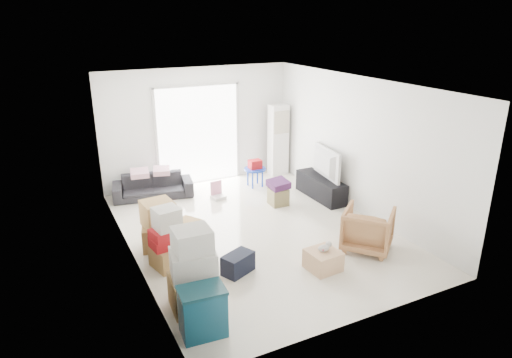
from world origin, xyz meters
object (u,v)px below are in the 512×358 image
object	(u,v)px
television	(321,174)
armchair	(368,227)
ac_tower	(278,140)
kids_table	(255,168)
sofa	(153,183)
wood_crate	(323,260)
tv_console	(321,187)
storage_bins	(203,311)
ottoman	(278,197)

from	to	relation	value
television	armchair	xyz separation A→B (m)	(-0.62, -2.30, -0.14)
ac_tower	kids_table	distance (m)	1.15
sofa	wood_crate	size ratio (longest dim) A/B	3.61
kids_table	ac_tower	bearing A→B (deg)	31.20
sofa	television	bearing A→B (deg)	-16.27
tv_console	sofa	bearing A→B (deg)	152.73
sofa	kids_table	size ratio (longest dim) A/B	2.67
tv_console	television	bearing A→B (deg)	0.00
storage_bins	tv_console	bearing A→B (deg)	38.89
television	ottoman	size ratio (longest dim) A/B	3.15
tv_console	kids_table	size ratio (longest dim) A/B	2.19
sofa	storage_bins	world-z (taller)	sofa
storage_bins	kids_table	distance (m)	5.31
tv_console	kids_table	xyz separation A→B (m)	(-0.97, 1.28, 0.22)
ottoman	kids_table	size ratio (longest dim) A/B	0.56
wood_crate	tv_console	bearing A→B (deg)	56.46
television	storage_bins	xyz separation A→B (m)	(-3.90, -3.15, -0.21)
kids_table	wood_crate	world-z (taller)	kids_table
sofa	kids_table	distance (m)	2.34
sofa	armchair	xyz separation A→B (m)	(2.65, -3.99, 0.07)
television	sofa	bearing A→B (deg)	70.75
storage_bins	wood_crate	xyz separation A→B (m)	(2.23, 0.62, -0.17)
ottoman	wood_crate	xyz separation A→B (m)	(-0.65, -2.60, -0.02)
sofa	ottoman	bearing A→B (deg)	-24.71
television	wood_crate	xyz separation A→B (m)	(-1.67, -2.52, -0.38)
ac_tower	ottoman	xyz separation A→B (m)	(-0.97, -1.76, -0.70)
ottoman	kids_table	bearing A→B (deg)	87.28
tv_console	ottoman	bearing A→B (deg)	176.00
kids_table	sofa	bearing A→B (deg)	170.01
ac_tower	storage_bins	bearing A→B (deg)	-127.70
tv_console	television	size ratio (longest dim) A/B	1.24
ac_tower	kids_table	bearing A→B (deg)	-148.80
ac_tower	wood_crate	size ratio (longest dim) A/B	3.71
television	sofa	size ratio (longest dim) A/B	0.66
storage_bins	ac_tower	bearing A→B (deg)	52.30
tv_console	television	xyz separation A→B (m)	(0.00, 0.00, 0.31)
ottoman	armchair	bearing A→B (deg)	-80.36
tv_console	kids_table	bearing A→B (deg)	127.08
storage_bins	wood_crate	bearing A→B (deg)	15.60
armchair	ac_tower	bearing A→B (deg)	-47.91
ac_tower	ottoman	bearing A→B (deg)	-118.93
television	ac_tower	bearing A→B (deg)	9.58
ac_tower	kids_table	xyz separation A→B (m)	(-0.92, -0.56, -0.42)
ottoman	kids_table	distance (m)	1.24
sofa	wood_crate	distance (m)	4.51
wood_crate	kids_table	bearing A→B (deg)	79.48
kids_table	wood_crate	size ratio (longest dim) A/B	1.35
tv_console	ottoman	size ratio (longest dim) A/B	3.91
tv_console	storage_bins	bearing A→B (deg)	-141.11
ac_tower	armchair	xyz separation A→B (m)	(-0.57, -4.14, -0.47)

